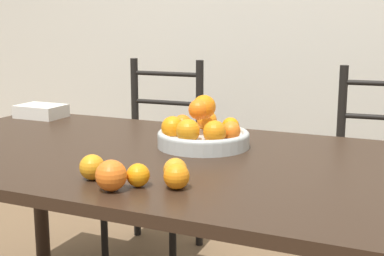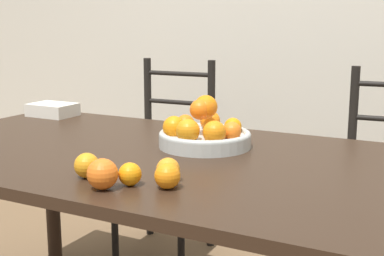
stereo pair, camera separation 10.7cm
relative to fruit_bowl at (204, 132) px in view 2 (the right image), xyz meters
The scene contains 10 objects.
wall_back 1.51m from the fruit_bowl, 95.23° to the left, with size 8.00×0.06×2.60m.
dining_table 0.24m from the fruit_bowl, 131.10° to the right, with size 1.89×1.04×0.77m.
fruit_bowl is the anchor object (origin of this frame).
orange_loose_0 0.49m from the fruit_bowl, 74.78° to the right, with size 0.07×0.07×0.07m.
orange_loose_1 0.51m from the fruit_bowl, 104.13° to the right, with size 0.07×0.07×0.07m.
orange_loose_2 0.43m from the fruit_bowl, 76.94° to the right, with size 0.07×0.07×0.07m.
orange_loose_3 0.56m from the fruit_bowl, 92.03° to the right, with size 0.08×0.08×0.08m.
orange_loose_4 0.50m from the fruit_bowl, 87.08° to the right, with size 0.06×0.06×0.06m.
chair_left 0.95m from the fruit_bowl, 128.94° to the left, with size 0.44×0.42×1.01m.
book_stack 0.94m from the fruit_bowl, 165.48° to the left, with size 0.21×0.15×0.06m.
Camera 2 is at (0.95, -1.50, 1.20)m, focal length 50.00 mm.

